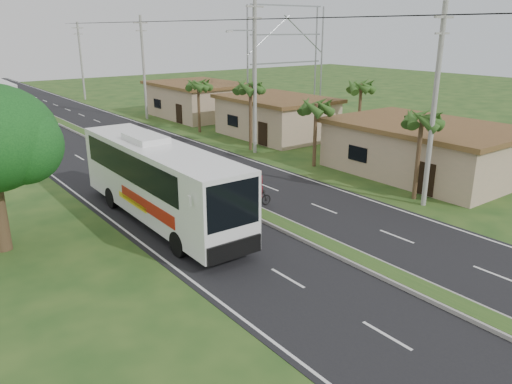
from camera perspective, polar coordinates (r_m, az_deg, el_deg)
ground at (r=22.77m, az=10.36°, el=-7.19°), size 180.00×180.00×0.00m
road_asphalt at (r=38.25m, az=-12.18°, el=3.19°), size 14.00×160.00×0.02m
median_strip at (r=38.23m, az=-12.19°, el=3.33°), size 1.20×160.00×0.18m
lane_edge_left at (r=36.07m, az=-21.79°, el=1.36°), size 0.12×160.00×0.01m
lane_edge_right at (r=41.43m, az=-3.79°, el=4.69°), size 0.12×160.00×0.01m
shop_near at (r=36.29m, az=18.65°, el=4.72°), size 8.60×12.60×3.52m
shop_mid at (r=46.90m, az=2.30°, el=8.63°), size 7.60×10.60×3.67m
shop_far at (r=58.24m, az=-6.64°, el=10.47°), size 8.60×11.60×3.82m
palm_verge_a at (r=30.00m, az=18.44°, el=7.86°), size 2.40×2.40×5.45m
palm_verge_b at (r=36.11m, az=6.88°, el=9.65°), size 2.40×2.40×5.05m
palm_verge_c at (r=40.92m, az=-0.65°, el=11.85°), size 2.40×2.40×5.85m
palm_verge_d at (r=48.71m, az=-6.64°, el=12.08°), size 2.40×2.40×5.25m
palm_behind_shop at (r=43.93m, az=11.93°, el=11.66°), size 2.40×2.40×5.65m
utility_pole_a at (r=28.90m, az=19.69°, el=9.25°), size 1.60×0.28×11.00m
utility_pole_b at (r=39.82m, az=-0.16°, el=13.32°), size 3.20×0.28×12.00m
utility_pole_c at (r=57.06m, az=-12.73°, el=13.78°), size 1.60×0.28×11.00m
utility_pole_d at (r=75.65m, az=-19.36°, el=14.02°), size 1.60×0.28×10.50m
billboard_lattice at (r=57.59m, az=3.49°, el=15.36°), size 10.18×1.18×12.07m
coach_bus_main at (r=25.99m, az=-11.05°, el=1.68°), size 3.04×13.59×4.38m
motorcyclist at (r=28.11m, az=0.31°, el=-0.18°), size 1.65×0.63×2.17m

